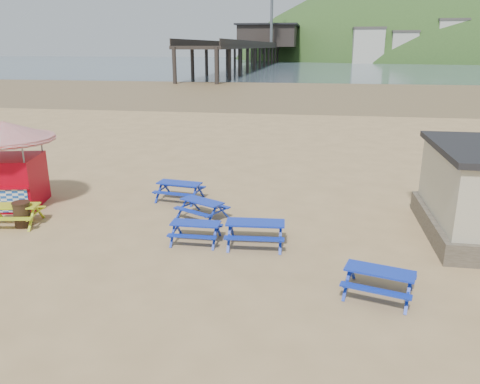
% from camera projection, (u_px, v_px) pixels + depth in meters
% --- Properties ---
extents(ground, '(400.00, 400.00, 0.00)m').
position_uv_depth(ground, '(229.00, 231.00, 16.53)').
color(ground, tan).
rests_on(ground, ground).
extents(wet_sand, '(400.00, 400.00, 0.00)m').
position_uv_depth(wet_sand, '(298.00, 91.00, 68.32)').
color(wet_sand, brown).
rests_on(wet_sand, ground).
extents(sea, '(400.00, 400.00, 0.00)m').
position_uv_depth(sea, '(312.00, 63.00, 176.63)').
color(sea, '#445662').
rests_on(sea, ground).
extents(picnic_table_blue_a, '(2.02, 1.72, 0.77)m').
position_uv_depth(picnic_table_blue_a, '(180.00, 191.00, 19.78)').
color(picnic_table_blue_a, '#0915AC').
rests_on(picnic_table_blue_a, ground).
extents(picnic_table_blue_b, '(2.13, 1.99, 0.71)m').
position_uv_depth(picnic_table_blue_b, '(202.00, 209.00, 17.68)').
color(picnic_table_blue_b, '#0915AC').
rests_on(picnic_table_blue_b, ground).
extents(picnic_table_blue_c, '(2.05, 1.79, 0.74)m').
position_uv_depth(picnic_table_blue_c, '(450.00, 209.00, 17.68)').
color(picnic_table_blue_c, '#0915AC').
rests_on(picnic_table_blue_c, ground).
extents(picnic_table_blue_d, '(1.63, 1.32, 0.68)m').
position_uv_depth(picnic_table_blue_d, '(196.00, 232.00, 15.56)').
color(picnic_table_blue_d, '#0915AC').
rests_on(picnic_table_blue_d, ground).
extents(picnic_table_blue_e, '(2.06, 1.83, 0.73)m').
position_uv_depth(picnic_table_blue_e, '(379.00, 283.00, 12.17)').
color(picnic_table_blue_e, '#0915AC').
rests_on(picnic_table_blue_e, ground).
extents(picnic_table_yellow, '(2.04, 1.75, 0.76)m').
position_uv_depth(picnic_table_yellow, '(14.00, 215.00, 17.02)').
color(picnic_table_yellow, '#BED60F').
rests_on(picnic_table_yellow, ground).
extents(ice_cream_kiosk, '(4.65, 4.65, 3.47)m').
position_uv_depth(ice_cream_kiosk, '(7.00, 153.00, 18.57)').
color(ice_cream_kiosk, '#AB0013').
rests_on(ice_cream_kiosk, ground).
extents(litter_bin, '(0.63, 0.63, 0.92)m').
position_uv_depth(litter_bin, '(22.00, 214.00, 16.84)').
color(litter_bin, '#331D14').
rests_on(litter_bin, ground).
extents(pier, '(24.00, 220.00, 39.29)m').
position_uv_depth(pier, '(267.00, 48.00, 185.54)').
color(pier, black).
rests_on(pier, ground).
extents(picnic_table_blue_g, '(2.00, 1.66, 0.80)m').
position_uv_depth(picnic_table_blue_g, '(255.00, 233.00, 15.31)').
color(picnic_table_blue_g, '#0915AC').
rests_on(picnic_table_blue_g, ground).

